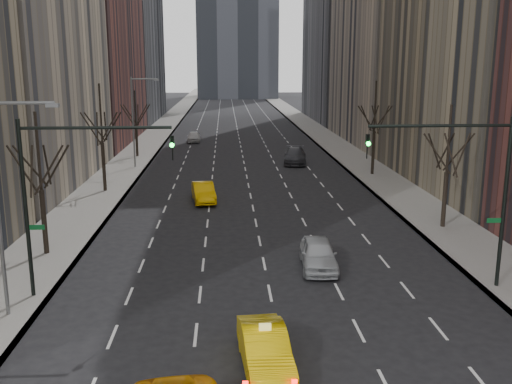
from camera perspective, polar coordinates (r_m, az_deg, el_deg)
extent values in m
cube|color=slate|center=(84.05, -10.14, 5.45)|extent=(4.50, 320.00, 0.15)
cube|color=slate|center=(84.63, 6.63, 5.62)|extent=(4.50, 320.00, 0.15)
cylinder|color=black|center=(33.46, -20.42, -2.82)|extent=(0.28, 0.28, 3.57)
cylinder|color=black|center=(32.68, -20.95, 3.80)|extent=(0.16, 0.16, 4.25)
cylinder|color=black|center=(33.57, -20.16, 2.53)|extent=(0.42, 1.80, 2.52)
cylinder|color=black|center=(32.86, -19.33, 2.39)|extent=(1.74, 0.72, 2.52)
cylinder|color=black|center=(32.10, -20.00, 2.11)|extent=(1.46, 1.25, 2.52)
cylinder|color=black|center=(32.07, -21.53, 1.97)|extent=(0.42, 1.80, 2.52)
cylinder|color=black|center=(32.80, -22.32, 2.13)|extent=(1.74, 0.72, 2.52)
cylinder|color=black|center=(33.54, -21.62, 2.40)|extent=(1.46, 1.25, 2.52)
cylinder|color=black|center=(48.54, -14.97, 2.46)|extent=(0.28, 0.28, 3.99)
cylinder|color=black|center=(47.99, -15.27, 7.60)|extent=(0.16, 0.16, 4.75)
cylinder|color=black|center=(48.89, -14.82, 6.36)|extent=(0.42, 1.80, 2.52)
cylinder|color=black|center=(48.22, -14.18, 6.31)|extent=(1.74, 0.72, 2.52)
cylinder|color=black|center=(47.43, -14.55, 6.19)|extent=(1.46, 1.25, 2.52)
cylinder|color=black|center=(47.31, -15.58, 6.11)|extent=(0.42, 1.80, 2.52)
cylinder|color=black|center=(47.99, -16.21, 6.16)|extent=(1.74, 0.72, 2.52)
cylinder|color=black|center=(48.78, -15.82, 6.29)|extent=(1.46, 1.25, 2.52)
cylinder|color=black|center=(66.10, -11.84, 4.98)|extent=(0.28, 0.28, 3.36)
cylinder|color=black|center=(65.72, -11.98, 8.16)|extent=(0.16, 0.16, 4.00)
cylinder|color=black|center=(66.60, -11.72, 7.56)|extent=(0.42, 1.80, 2.52)
cylinder|color=black|center=(65.96, -11.21, 7.54)|extent=(1.74, 0.72, 2.52)
cylinder|color=black|center=(65.14, -11.45, 7.46)|extent=(1.46, 1.25, 2.52)
cylinder|color=black|center=(64.98, -12.20, 7.42)|extent=(0.42, 1.80, 2.52)
cylinder|color=black|center=(65.63, -12.69, 7.44)|extent=(1.74, 0.72, 2.52)
cylinder|color=black|center=(66.43, -12.45, 7.52)|extent=(1.46, 1.25, 2.52)
cylinder|color=black|center=(38.44, 18.33, -0.71)|extent=(0.28, 0.28, 3.57)
cylinder|color=black|center=(37.77, 18.74, 5.07)|extent=(0.16, 0.16, 4.25)
cylinder|color=black|center=(38.72, 18.40, 3.93)|extent=(0.42, 1.80, 2.52)
cylinder|color=black|center=(38.46, 19.61, 3.78)|extent=(1.74, 0.72, 2.52)
cylinder|color=black|center=(37.63, 19.89, 3.58)|extent=(1.46, 1.25, 2.52)
cylinder|color=black|center=(37.05, 18.91, 3.52)|extent=(0.42, 1.80, 2.52)
cylinder|color=black|center=(37.32, 17.66, 3.67)|extent=(1.74, 0.72, 2.52)
cylinder|color=black|center=(38.16, 17.42, 3.87)|extent=(1.46, 1.25, 2.52)
cylinder|color=black|center=(55.22, 11.63, 3.83)|extent=(0.28, 0.28, 3.99)
cylinder|color=black|center=(54.74, 11.84, 8.36)|extent=(0.16, 0.16, 4.75)
cylinder|color=black|center=(55.69, 11.71, 7.25)|extent=(0.42, 1.80, 2.52)
cylinder|color=black|center=(55.33, 12.52, 7.17)|extent=(1.74, 0.72, 2.52)
cylinder|color=black|center=(54.47, 12.60, 7.09)|extent=(1.46, 1.25, 2.52)
cylinder|color=black|center=(53.98, 11.86, 7.07)|extent=(0.42, 1.80, 2.52)
cylinder|color=black|center=(54.35, 11.03, 7.15)|extent=(1.74, 0.72, 2.52)
cylinder|color=black|center=(55.20, 10.97, 7.23)|extent=(1.46, 1.25, 2.52)
cylinder|color=black|center=(27.03, -22.03, -1.68)|extent=(0.18, 0.18, 8.00)
cylinder|color=black|center=(25.53, -15.75, 6.20)|extent=(6.50, 0.14, 0.14)
imported|color=black|center=(25.14, -8.36, 4.38)|extent=(0.18, 0.22, 1.10)
sphere|color=#0CFF33|center=(24.94, -8.41, 4.66)|extent=(0.20, 0.20, 0.20)
cube|color=#0C5926|center=(27.10, -21.09, -3.32)|extent=(0.70, 0.04, 0.22)
cylinder|color=black|center=(28.58, 23.58, -1.07)|extent=(0.18, 0.18, 8.00)
cylinder|color=black|center=(26.68, 17.98, 6.32)|extent=(6.50, 0.14, 0.14)
imported|color=black|center=(25.81, 11.07, 4.49)|extent=(0.18, 0.22, 1.10)
sphere|color=#0CFF33|center=(25.62, 11.19, 4.77)|extent=(0.20, 0.20, 0.20)
cube|color=#0C5926|center=(28.60, 22.72, -2.64)|extent=(0.70, 0.04, 0.22)
cylinder|color=slate|center=(24.15, -22.45, 8.24)|extent=(2.60, 0.14, 0.14)
cube|color=slate|center=(23.79, -19.68, 8.16)|extent=(0.50, 0.22, 0.15)
cylinder|color=slate|center=(58.79, -12.19, 6.80)|extent=(0.16, 0.16, 9.00)
cylinder|color=slate|center=(58.33, -11.11, 11.04)|extent=(2.60, 0.14, 0.14)
cube|color=slate|center=(58.18, -9.91, 10.98)|extent=(0.50, 0.22, 0.15)
imported|color=#E6BA04|center=(20.55, 0.90, -15.46)|extent=(1.92, 4.58, 1.47)
imported|color=#A5A8AD|center=(29.97, 6.25, -6.18)|extent=(2.11, 4.61, 1.53)
imported|color=#E7A704|center=(44.13, -5.27, -0.02)|extent=(2.16, 4.66, 1.48)
imported|color=#313137|center=(60.97, 3.93, 3.63)|extent=(2.99, 5.90, 1.64)
imported|color=silver|center=(78.20, -6.23, 5.52)|extent=(1.76, 4.23, 1.43)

